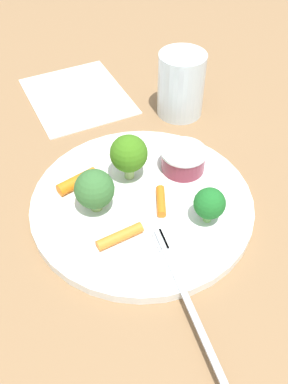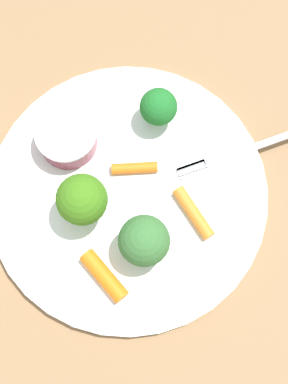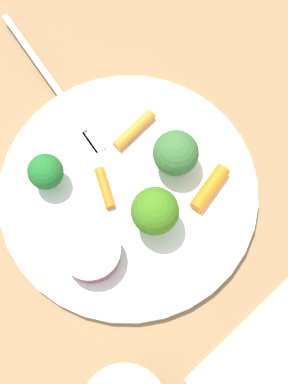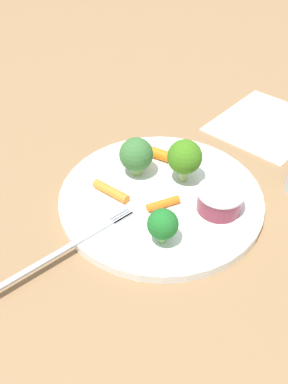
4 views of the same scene
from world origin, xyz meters
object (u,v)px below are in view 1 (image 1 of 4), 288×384
plate (142,203)px  carrot_stick_0 (161,201)px  drinking_glass (181,85)px  carrot_stick_2 (120,236)px  broccoli_floret_2 (94,189)px  napkin (77,96)px  sauce_cup (183,160)px  broccoli_floret_0 (125,155)px  broccoli_floret_1 (209,204)px  fork (189,305)px  carrot_stick_1 (77,181)px

plate → carrot_stick_0: (0.01, 0.02, 0.01)m
drinking_glass → carrot_stick_2: bearing=-39.1°
broccoli_floret_2 → napkin: broccoli_floret_2 is taller
sauce_cup → carrot_stick_2: bearing=-55.0°
broccoli_floret_0 → drinking_glass: size_ratio=0.64×
sauce_cup → carrot_stick_0: 0.07m
sauce_cup → carrot_stick_0: sauce_cup is taller
carrot_stick_2 → broccoli_floret_2: bearing=-169.8°
sauce_cup → drinking_glass: size_ratio=0.61×
broccoli_floret_0 → sauce_cup: bearing=82.0°
broccoli_floret_1 → carrot_stick_2: bearing=-95.6°
broccoli_floret_0 → carrot_stick_0: broccoli_floret_0 is taller
carrot_stick_2 → napkin: (-0.30, 0.04, -0.02)m
broccoli_floret_0 → fork: bearing=-1.4°
plate → carrot_stick_1: 0.08m
carrot_stick_0 → fork: size_ratio=0.21×
broccoli_floret_1 → napkin: broccoli_floret_1 is taller
plate → sauce_cup: (-0.03, 0.07, 0.02)m
broccoli_floret_1 → carrot_stick_0: bearing=-137.1°
broccoli_floret_2 → drinking_glass: drinking_glass is taller
broccoli_floret_2 → broccoli_floret_0: bearing=125.6°
broccoli_floret_1 → carrot_stick_1: size_ratio=0.88×
broccoli_floret_0 → plate: bearing=6.5°
sauce_cup → drinking_glass: (-0.13, 0.06, 0.02)m
broccoli_floret_0 → carrot_stick_0: 0.07m
napkin → carrot_stick_1: bearing=-15.2°
broccoli_floret_2 → carrot_stick_0: 0.08m
broccoli_floret_2 → carrot_stick_1: broccoli_floret_2 is taller
broccoli_floret_0 → carrot_stick_2: size_ratio=1.14×
broccoli_floret_0 → broccoli_floret_2: bearing=-54.4°
sauce_cup → fork: size_ratio=0.29×
carrot_stick_0 → carrot_stick_1: (-0.06, -0.08, 0.00)m
broccoli_floret_1 → broccoli_floret_2: (-0.06, -0.11, 0.00)m
broccoli_floret_1 → fork: (0.09, -0.07, -0.03)m
broccoli_floret_0 → broccoli_floret_1: size_ratio=1.34×
broccoli_floret_0 → napkin: 0.22m
broccoli_floret_2 → napkin: 0.25m
broccoli_floret_0 → drinking_glass: (-0.12, 0.13, -0.00)m
broccoli_floret_1 → carrot_stick_0: broccoli_floret_1 is taller
broccoli_floret_1 → carrot_stick_2: broccoli_floret_1 is taller
plate → drinking_glass: (-0.16, 0.12, 0.04)m
sauce_cup → broccoli_floret_1: (0.09, -0.01, 0.01)m
broccoli_floret_2 → napkin: size_ratio=0.31×
carrot_stick_0 → carrot_stick_2: size_ratio=0.81×
broccoli_floret_0 → fork: (0.19, -0.00, -0.04)m
carrot_stick_2 → napkin: size_ratio=0.31×
broccoli_floret_2 → fork: 0.16m
napkin → broccoli_floret_1: bearing=11.7°
napkin → broccoli_floret_2: bearing=-10.4°
sauce_cup → plate: bearing=-64.9°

